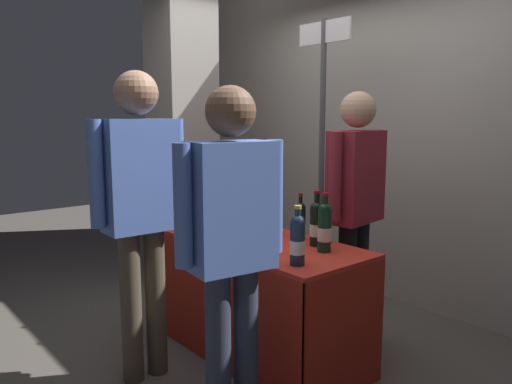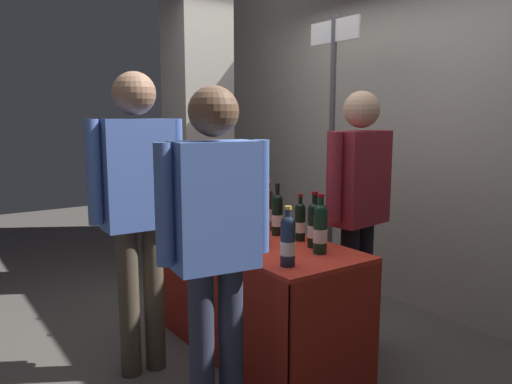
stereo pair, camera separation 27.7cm
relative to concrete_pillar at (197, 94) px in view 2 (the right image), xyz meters
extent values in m
plane|color=#514C47|center=(1.54, -0.43, -1.72)|extent=(12.00, 12.00, 0.00)
cube|color=#9E998E|center=(1.54, 1.11, -0.25)|extent=(7.18, 0.12, 2.95)
cube|color=gray|center=(0.00, 0.00, 0.00)|extent=(0.48, 0.48, 3.44)
cube|color=red|center=(1.54, -0.43, -0.98)|extent=(1.49, 0.65, 0.02)
cube|color=#A32519|center=(1.54, -0.75, -1.36)|extent=(1.49, 0.01, 0.73)
cube|color=#A32519|center=(1.54, -0.12, -1.36)|extent=(1.49, 0.01, 0.73)
cube|color=#A32519|center=(0.80, -0.43, -1.36)|extent=(0.01, 0.65, 0.73)
cube|color=#A32519|center=(2.28, -0.43, -1.36)|extent=(0.01, 0.65, 0.73)
cylinder|color=black|center=(1.05, -0.56, -0.85)|extent=(0.07, 0.07, 0.23)
sphere|color=black|center=(1.05, -0.56, -0.73)|extent=(0.07, 0.07, 0.07)
cylinder|color=black|center=(1.05, -0.56, -0.69)|extent=(0.03, 0.03, 0.08)
cylinder|color=maroon|center=(1.05, -0.56, -0.64)|extent=(0.03, 0.03, 0.02)
cylinder|color=beige|center=(1.05, -0.56, -0.87)|extent=(0.07, 0.07, 0.07)
cylinder|color=black|center=(1.54, -0.26, -0.85)|extent=(0.07, 0.07, 0.23)
sphere|color=black|center=(1.54, -0.26, -0.73)|extent=(0.07, 0.07, 0.07)
cylinder|color=black|center=(1.54, -0.26, -0.69)|extent=(0.03, 0.03, 0.09)
cylinder|color=black|center=(1.54, -0.26, -0.63)|extent=(0.03, 0.03, 0.02)
cylinder|color=beige|center=(1.54, -0.26, -0.87)|extent=(0.07, 0.07, 0.07)
cylinder|color=#192333|center=(2.10, -0.63, -0.85)|extent=(0.08, 0.08, 0.23)
sphere|color=#192333|center=(2.10, -0.63, -0.74)|extent=(0.08, 0.08, 0.08)
cylinder|color=#192333|center=(2.10, -0.63, -0.70)|extent=(0.03, 0.03, 0.07)
cylinder|color=#B7932D|center=(2.10, -0.63, -0.66)|extent=(0.04, 0.04, 0.02)
cylinder|color=beige|center=(2.10, -0.63, -0.87)|extent=(0.08, 0.08, 0.07)
cylinder|color=black|center=(1.90, -0.27, -0.85)|extent=(0.08, 0.08, 0.23)
sphere|color=black|center=(1.90, -0.27, -0.74)|extent=(0.08, 0.08, 0.08)
cylinder|color=black|center=(1.90, -0.27, -0.69)|extent=(0.03, 0.03, 0.09)
cylinder|color=maroon|center=(1.90, -0.27, -0.64)|extent=(0.04, 0.04, 0.02)
cylinder|color=beige|center=(1.90, -0.27, -0.87)|extent=(0.08, 0.08, 0.07)
cylinder|color=black|center=(1.74, -0.24, -0.86)|extent=(0.07, 0.07, 0.21)
sphere|color=black|center=(1.74, -0.24, -0.76)|extent=(0.06, 0.06, 0.06)
cylinder|color=black|center=(1.74, -0.24, -0.72)|extent=(0.02, 0.02, 0.07)
cylinder|color=maroon|center=(1.74, -0.24, -0.68)|extent=(0.03, 0.03, 0.02)
cylinder|color=beige|center=(1.74, -0.24, -0.88)|extent=(0.07, 0.07, 0.07)
cylinder|color=black|center=(2.02, -0.33, -0.84)|extent=(0.08, 0.08, 0.24)
sphere|color=black|center=(2.02, -0.33, -0.72)|extent=(0.08, 0.08, 0.08)
cylinder|color=black|center=(2.02, -0.33, -0.68)|extent=(0.03, 0.03, 0.08)
cylinder|color=maroon|center=(2.02, -0.33, -0.63)|extent=(0.04, 0.04, 0.02)
cylinder|color=beige|center=(2.02, -0.33, -0.86)|extent=(0.08, 0.08, 0.08)
cylinder|color=#38230F|center=(1.39, -0.23, -0.84)|extent=(0.07, 0.07, 0.26)
sphere|color=#38230F|center=(1.39, -0.23, -0.71)|extent=(0.06, 0.06, 0.06)
cylinder|color=#38230F|center=(1.39, -0.23, -0.68)|extent=(0.03, 0.03, 0.07)
cylinder|color=#B7932D|center=(1.39, -0.23, -0.63)|extent=(0.03, 0.03, 0.02)
cylinder|color=beige|center=(1.39, -0.23, -0.86)|extent=(0.07, 0.07, 0.08)
cylinder|color=silver|center=(1.16, -0.40, -0.96)|extent=(0.06, 0.06, 0.00)
cylinder|color=silver|center=(1.16, -0.40, -0.93)|extent=(0.01, 0.01, 0.06)
cone|color=silver|center=(1.16, -0.40, -0.87)|extent=(0.07, 0.07, 0.07)
cylinder|color=silver|center=(1.28, -0.22, -0.96)|extent=(0.07, 0.07, 0.00)
cylinder|color=silver|center=(1.28, -0.22, -0.92)|extent=(0.01, 0.01, 0.08)
cone|color=silver|center=(1.28, -0.22, -0.85)|extent=(0.08, 0.08, 0.06)
cylinder|color=#590C19|center=(1.28, -0.22, -0.87)|extent=(0.04, 0.04, 0.01)
cylinder|color=silver|center=(1.01, -0.23, -0.96)|extent=(0.07, 0.07, 0.00)
cylinder|color=silver|center=(1.01, -0.23, -0.93)|extent=(0.01, 0.01, 0.06)
cone|color=silver|center=(1.01, -0.23, -0.87)|extent=(0.08, 0.08, 0.07)
cylinder|color=silver|center=(1.68, -0.49, -0.88)|extent=(0.10, 0.10, 0.16)
cylinder|color=#38722D|center=(1.67, -0.48, -0.76)|extent=(0.02, 0.01, 0.25)
ellipsoid|color=gold|center=(1.67, -0.48, -0.63)|extent=(0.03, 0.03, 0.05)
cylinder|color=#38722D|center=(1.65, -0.47, -0.75)|extent=(0.03, 0.05, 0.27)
ellipsoid|color=red|center=(1.66, -0.49, -0.61)|extent=(0.03, 0.03, 0.05)
cylinder|color=#38722D|center=(1.68, -0.51, -0.79)|extent=(0.03, 0.01, 0.18)
ellipsoid|color=#E05B1E|center=(1.67, -0.51, -0.70)|extent=(0.03, 0.03, 0.05)
cylinder|color=#38722D|center=(1.67, -0.49, -0.76)|extent=(0.04, 0.04, 0.24)
ellipsoid|color=#E05B1E|center=(1.69, -0.47, -0.64)|extent=(0.03, 0.03, 0.05)
cube|color=silver|center=(1.13, -0.24, -0.90)|extent=(0.13, 0.01, 0.13)
cylinder|color=black|center=(1.85, 0.23, -1.30)|extent=(0.12, 0.12, 0.84)
cylinder|color=black|center=(1.87, 0.07, -1.30)|extent=(0.12, 0.12, 0.84)
cube|color=maroon|center=(1.86, 0.15, -0.59)|extent=(0.27, 0.43, 0.59)
sphere|color=tan|center=(1.86, 0.15, -0.16)|extent=(0.23, 0.23, 0.23)
cylinder|color=maroon|center=(1.82, 0.40, -0.56)|extent=(0.08, 0.08, 0.55)
cylinder|color=maroon|center=(1.89, -0.10, -0.56)|extent=(0.08, 0.08, 0.55)
cylinder|color=#4C4233|center=(1.35, -1.21, -1.28)|extent=(0.12, 0.12, 0.88)
cylinder|color=#4C4233|center=(1.36, -1.06, -1.28)|extent=(0.12, 0.12, 0.88)
cube|color=#4C6BB7|center=(1.35, -1.13, -0.52)|extent=(0.23, 0.40, 0.63)
sphere|color=#8C664C|center=(1.35, -1.13, -0.07)|extent=(0.24, 0.24, 0.24)
cylinder|color=#4C6BB7|center=(1.34, -1.37, -0.50)|extent=(0.08, 0.08, 0.58)
cylinder|color=#4C6BB7|center=(1.37, -0.89, -0.50)|extent=(0.08, 0.08, 0.58)
cylinder|color=#2D3347|center=(2.11, -1.14, -1.31)|extent=(0.12, 0.12, 0.83)
cylinder|color=#2D3347|center=(2.13, -0.99, -1.31)|extent=(0.12, 0.12, 0.83)
cube|color=#4C6BB7|center=(2.12, -1.07, -0.60)|extent=(0.26, 0.41, 0.59)
sphere|color=brown|center=(2.12, -1.07, -0.17)|extent=(0.23, 0.23, 0.23)
cylinder|color=#4C6BB7|center=(2.08, -1.30, -0.58)|extent=(0.08, 0.08, 0.54)
cylinder|color=#4C6BB7|center=(2.15, -0.83, -0.58)|extent=(0.08, 0.08, 0.54)
cylinder|color=#47474C|center=(1.29, 0.45, -0.60)|extent=(0.04, 0.04, 2.25)
cube|color=silver|center=(1.29, 0.45, 0.42)|extent=(0.50, 0.02, 0.16)
camera|label=1|loc=(3.88, -2.41, -0.19)|focal=34.85mm
camera|label=2|loc=(4.05, -2.19, -0.19)|focal=34.85mm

